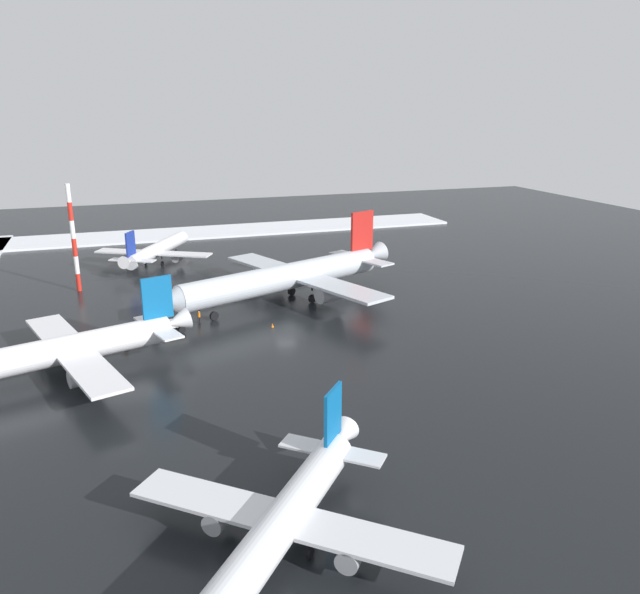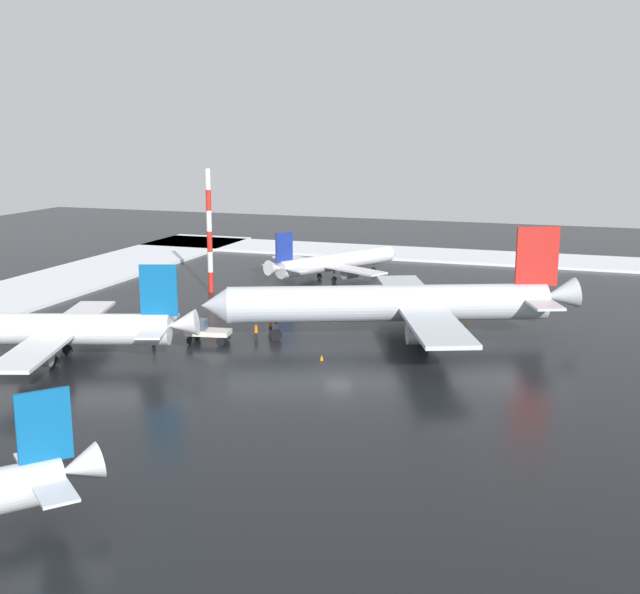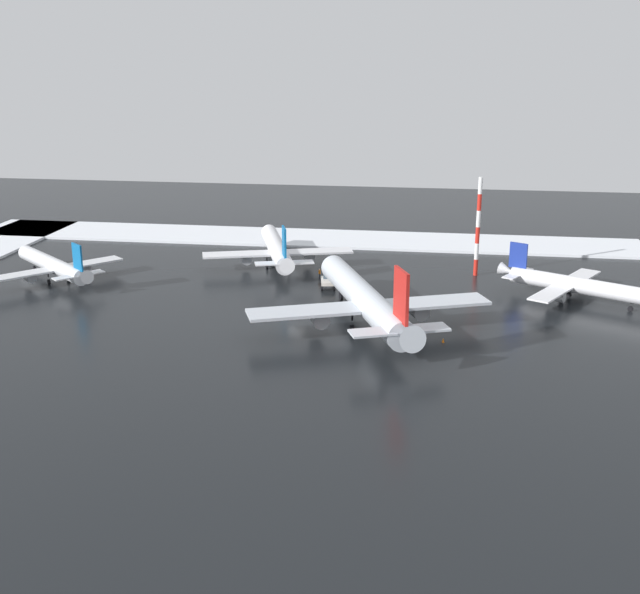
{
  "view_description": "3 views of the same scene",
  "coord_description": "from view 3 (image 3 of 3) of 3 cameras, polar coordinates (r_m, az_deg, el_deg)",
  "views": [
    {
      "loc": [
        75.18,
        -20.28,
        27.91
      ],
      "look_at": [
        -4.55,
        6.27,
        2.15
      ],
      "focal_mm": 35.0,
      "sensor_mm": 36.0,
      "label": 1
    },
    {
      "loc": [
        70.93,
        22.0,
        22.35
      ],
      "look_at": [
        -8.68,
        -4.76,
        4.39
      ],
      "focal_mm": 45.0,
      "sensor_mm": 36.0,
      "label": 2
    },
    {
      "loc": [
        -19.85,
        108.34,
        36.1
      ],
      "look_at": [
        -4.13,
        4.13,
        4.24
      ],
      "focal_mm": 45.0,
      "sensor_mm": 36.0,
      "label": 3
    }
  ],
  "objects": [
    {
      "name": "traffic_cone_mid_line",
      "position": [
        106.38,
        8.75,
        -3.06
      ],
      "size": [
        0.36,
        0.36,
        0.55
      ],
      "primitive_type": "cone",
      "color": "orange",
      "rests_on": "ground_plane"
    },
    {
      "name": "ground_crew_near_tug",
      "position": [
        134.83,
        -0.03,
        1.72
      ],
      "size": [
        0.36,
        0.36,
        1.71
      ],
      "rotation": [
        0.0,
        0.0,
        3.44
      ],
      "color": "black",
      "rests_on": "ground_plane"
    },
    {
      "name": "airplane_distant_tail",
      "position": [
        110.23,
        3.23,
        -0.16
      ],
      "size": [
        32.7,
        38.63,
        11.99
      ],
      "rotation": [
        0.0,
        0.0,
        5.09
      ],
      "color": "silver",
      "rests_on": "ground_plane"
    },
    {
      "name": "ground_plane",
      "position": [
        115.91,
        -1.72,
        -1.34
      ],
      "size": [
        240.0,
        240.0,
        0.0
      ],
      "primitive_type": "plane",
      "color": "black"
    },
    {
      "name": "pushback_tug",
      "position": [
        129.63,
        0.57,
        1.24
      ],
      "size": [
        2.95,
        4.9,
        2.5
      ],
      "rotation": [
        0.0,
        0.0,
        4.88
      ],
      "color": "silver",
      "rests_on": "ground_plane"
    },
    {
      "name": "ground_crew_beside_wing",
      "position": [
        125.0,
        1.4,
        0.49
      ],
      "size": [
        0.36,
        0.36,
        1.71
      ],
      "rotation": [
        0.0,
        0.0,
        0.26
      ],
      "color": "black",
      "rests_on": "ground_plane"
    },
    {
      "name": "airplane_parked_starboard",
      "position": [
        142.76,
        -3.09,
        3.44
      ],
      "size": [
        26.22,
        31.12,
        9.47
      ],
      "rotation": [
        0.0,
        0.0,
        5.02
      ],
      "color": "white",
      "rests_on": "ground_plane"
    },
    {
      "name": "snow_bank_far",
      "position": [
        163.56,
        1.4,
        4.15
      ],
      "size": [
        152.0,
        16.0,
        0.46
      ],
      "primitive_type": "cube",
      "color": "white",
      "rests_on": "ground_plane"
    },
    {
      "name": "traffic_cone_wingtip_side",
      "position": [
        117.43,
        -1.44,
        -0.95
      ],
      "size": [
        0.36,
        0.36,
        0.55
      ],
      "primitive_type": "cone",
      "color": "orange",
      "rests_on": "ground_plane"
    },
    {
      "name": "traffic_cone_near_nose",
      "position": [
        105.16,
        7.17,
        -3.24
      ],
      "size": [
        0.36,
        0.36,
        0.55
      ],
      "primitive_type": "cone",
      "color": "orange",
      "rests_on": "ground_plane"
    },
    {
      "name": "airplane_parked_portside",
      "position": [
        127.97,
        17.75,
        0.81
      ],
      "size": [
        23.94,
        20.45,
        7.8
      ],
      "rotation": [
        0.0,
        0.0,
        2.63
      ],
      "color": "white",
      "rests_on": "ground_plane"
    },
    {
      "name": "airplane_far_rear",
      "position": [
        140.45,
        -18.44,
        2.16
      ],
      "size": [
        22.04,
        20.43,
        7.99
      ],
      "rotation": [
        0.0,
        0.0,
        5.57
      ],
      "color": "silver",
      "rests_on": "ground_plane"
    },
    {
      "name": "antenna_mast",
      "position": [
        137.83,
        11.17,
        4.91
      ],
      "size": [
        0.7,
        0.7,
        16.8
      ],
      "color": "red",
      "rests_on": "ground_plane"
    },
    {
      "name": "ground_crew_mid_apron",
      "position": [
        124.3,
        2.84,
        0.38
      ],
      "size": [
        0.36,
        0.36,
        1.71
      ],
      "rotation": [
        0.0,
        0.0,
        0.11
      ],
      "color": "black",
      "rests_on": "ground_plane"
    }
  ]
}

